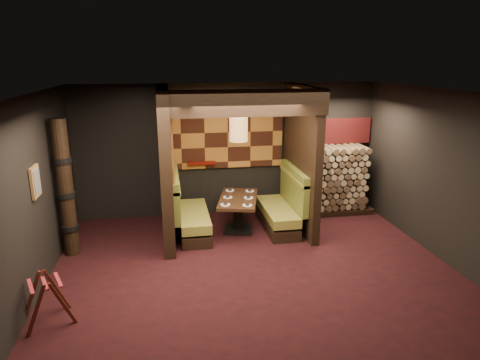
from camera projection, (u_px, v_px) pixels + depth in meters
name	position (u px, v px, depth m)	size (l,w,h in m)	color
floor	(254.00, 269.00, 7.06)	(6.50, 5.50, 0.02)	black
ceiling	(255.00, 92.00, 6.28)	(6.50, 5.50, 0.02)	black
wall_back	(228.00, 150.00, 9.29)	(6.50, 0.02, 2.85)	black
wall_front	(313.00, 268.00, 4.06)	(6.50, 0.02, 2.85)	black
wall_left	(32.00, 197.00, 6.13)	(0.02, 5.50, 2.85)	black
wall_right	(443.00, 176.00, 7.21)	(0.02, 5.50, 2.85)	black
partition_left	(166.00, 164.00, 8.01)	(0.20, 2.20, 2.85)	black
partition_right	(301.00, 158.00, 8.50)	(0.15, 2.10, 2.85)	black
header_beam	(245.00, 103.00, 7.00)	(2.85, 0.18, 0.44)	black
tapa_back_panel	(228.00, 132.00, 9.13)	(2.40, 0.06, 1.55)	#AE6F2A
tapa_side_panel	(171.00, 140.00, 8.08)	(0.04, 1.85, 1.45)	#AE6F2A
lacquer_shelf	(202.00, 163.00, 9.15)	(0.60, 0.12, 0.07)	#5C0F07
booth_bench_left	(189.00, 214.00, 8.36)	(0.68, 1.60, 1.14)	black
booth_bench_right	(282.00, 209.00, 8.67)	(0.68, 1.60, 1.14)	black
dining_table	(238.00, 209.00, 8.48)	(1.01, 1.44, 0.69)	black
place_settings	(238.00, 197.00, 8.42)	(0.80, 1.15, 0.03)	white
pendant_lamp	(239.00, 129.00, 8.00)	(0.34, 0.34, 1.02)	#AA7747
framed_picture	(36.00, 182.00, 6.18)	(0.05, 0.36, 0.46)	olive
luggage_rack	(47.00, 298.00, 5.53)	(0.76, 0.66, 0.70)	#491810
totem_column	(66.00, 190.00, 7.27)	(0.31, 0.31, 2.40)	black
firewood_stack	(333.00, 180.00, 9.46)	(1.73, 0.70, 1.50)	black
mosaic_header	(331.00, 131.00, 9.49)	(1.83, 0.10, 0.56)	maroon
bay_front_post	(301.00, 155.00, 8.76)	(0.08, 0.08, 2.85)	black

